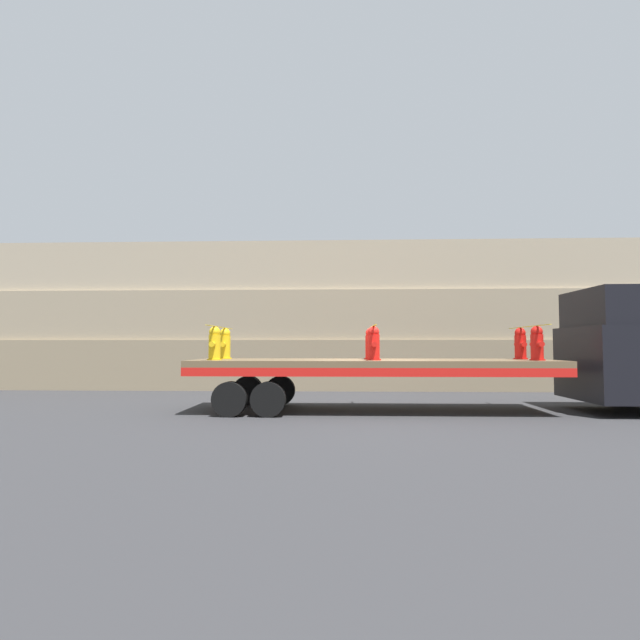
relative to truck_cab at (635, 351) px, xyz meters
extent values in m
plane|color=#2D2D30|center=(-6.43, 0.00, -1.50)|extent=(120.00, 120.00, 0.00)
cube|color=#84755B|center=(-6.43, 6.83, -0.58)|extent=(60.00, 3.00, 1.84)
cube|color=gray|center=(-6.43, 6.98, 1.26)|extent=(60.00, 3.00, 1.84)
cube|color=tan|center=(-6.43, 7.13, 3.10)|extent=(60.00, 3.00, 1.84)
cube|color=black|center=(-0.05, 0.00, -0.31)|extent=(2.76, 2.58, 1.80)
cube|color=black|center=(-0.33, 0.00, 1.05)|extent=(1.93, 2.38, 0.92)
cylinder|color=black|center=(0.43, 1.23, -0.97)|extent=(1.07, 0.28, 1.07)
cube|color=brown|center=(-6.43, 0.00, -0.30)|extent=(8.92, 2.48, 0.15)
cube|color=red|center=(-6.43, -1.20, -0.48)|extent=(8.92, 0.08, 0.20)
cube|color=red|center=(-6.43, 1.20, -0.48)|extent=(8.92, 0.08, 0.20)
cylinder|color=black|center=(-8.89, -1.14, -1.10)|extent=(0.80, 0.30, 0.80)
cylinder|color=black|center=(-8.89, 1.14, -1.10)|extent=(0.80, 0.30, 0.80)
cylinder|color=black|center=(-9.78, -1.14, -1.10)|extent=(0.80, 0.30, 0.80)
cylinder|color=black|center=(-9.78, 1.14, -1.10)|extent=(0.80, 0.30, 0.80)
cylinder|color=gold|center=(-10.30, -0.55, -0.21)|extent=(0.36, 0.36, 0.03)
cylinder|color=gold|center=(-10.30, -0.55, 0.09)|extent=(0.29, 0.29, 0.62)
sphere|color=gold|center=(-10.30, -0.55, 0.46)|extent=(0.27, 0.27, 0.27)
cylinder|color=gold|center=(-10.30, -0.76, 0.16)|extent=(0.13, 0.15, 0.13)
cylinder|color=gold|center=(-10.30, -0.33, 0.16)|extent=(0.13, 0.15, 0.13)
cylinder|color=gold|center=(-10.30, 0.55, -0.21)|extent=(0.36, 0.36, 0.03)
cylinder|color=gold|center=(-10.30, 0.55, 0.09)|extent=(0.29, 0.29, 0.62)
sphere|color=gold|center=(-10.30, 0.55, 0.46)|extent=(0.27, 0.27, 0.27)
cylinder|color=gold|center=(-10.30, 0.33, 0.16)|extent=(0.13, 0.15, 0.13)
cylinder|color=gold|center=(-10.30, 0.76, 0.16)|extent=(0.13, 0.15, 0.13)
cylinder|color=red|center=(-6.43, -0.55, -0.21)|extent=(0.36, 0.36, 0.03)
cylinder|color=red|center=(-6.43, -0.55, 0.09)|extent=(0.29, 0.29, 0.62)
sphere|color=red|center=(-6.43, -0.55, 0.46)|extent=(0.27, 0.27, 0.27)
cylinder|color=red|center=(-6.43, -0.76, 0.16)|extent=(0.13, 0.15, 0.13)
cylinder|color=red|center=(-6.43, -0.33, 0.16)|extent=(0.13, 0.15, 0.13)
cylinder|color=red|center=(-6.43, 0.55, -0.21)|extent=(0.36, 0.36, 0.03)
cylinder|color=red|center=(-6.43, 0.55, 0.09)|extent=(0.29, 0.29, 0.62)
sphere|color=red|center=(-6.43, 0.55, 0.46)|extent=(0.27, 0.27, 0.27)
cylinder|color=red|center=(-6.43, 0.33, 0.16)|extent=(0.13, 0.15, 0.13)
cylinder|color=red|center=(-6.43, 0.76, 0.16)|extent=(0.13, 0.15, 0.13)
cylinder|color=red|center=(-2.57, -0.55, -0.21)|extent=(0.36, 0.36, 0.03)
cylinder|color=red|center=(-2.57, -0.55, 0.09)|extent=(0.29, 0.29, 0.62)
sphere|color=red|center=(-2.57, -0.55, 0.46)|extent=(0.27, 0.27, 0.27)
cylinder|color=red|center=(-2.57, -0.76, 0.16)|extent=(0.13, 0.15, 0.13)
cylinder|color=red|center=(-2.57, -0.33, 0.16)|extent=(0.13, 0.15, 0.13)
cylinder|color=red|center=(-2.57, 0.55, -0.21)|extent=(0.36, 0.36, 0.03)
cylinder|color=red|center=(-2.57, 0.55, 0.09)|extent=(0.29, 0.29, 0.62)
sphere|color=red|center=(-2.57, 0.55, 0.46)|extent=(0.27, 0.27, 0.27)
cylinder|color=red|center=(-2.57, 0.33, 0.16)|extent=(0.13, 0.15, 0.13)
cylinder|color=red|center=(-2.57, 0.76, 0.16)|extent=(0.13, 0.15, 0.13)
cube|color=yellow|center=(-10.30, 0.00, 0.60)|extent=(0.05, 2.68, 0.01)
cube|color=yellow|center=(-6.43, 0.00, 0.60)|extent=(0.05, 2.68, 0.01)
cube|color=yellow|center=(-2.57, 0.00, 0.60)|extent=(0.05, 2.68, 0.01)
camera|label=1|loc=(-7.23, -12.57, 0.11)|focal=28.00mm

